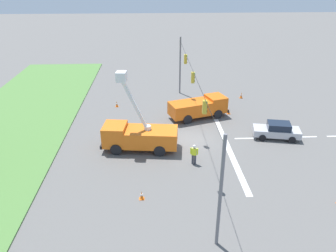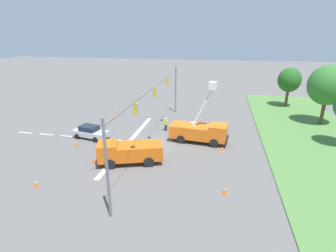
{
  "view_description": "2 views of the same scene",
  "coord_description": "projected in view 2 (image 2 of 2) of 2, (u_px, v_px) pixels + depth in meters",
  "views": [
    {
      "loc": [
        -27.19,
        3.56,
        14.51
      ],
      "look_at": [
        -1.98,
        2.28,
        2.43
      ],
      "focal_mm": 35.0,
      "sensor_mm": 36.0,
      "label": 1
    },
    {
      "loc": [
        26.93,
        6.87,
        12.04
      ],
      "look_at": [
        -0.6,
        1.28,
        2.01
      ],
      "focal_mm": 28.0,
      "sensor_mm": 36.0,
      "label": 2
    }
  ],
  "objects": [
    {
      "name": "traffic_cone_near_bucket",
      "position": [
        36.0,
        183.0,
        21.55
      ],
      "size": [
        0.36,
        0.36,
        0.73
      ],
      "color": "orange",
      "rests_on": "ground"
    },
    {
      "name": "traffic_cone_mid_left",
      "position": [
        222.0,
        149.0,
        28.05
      ],
      "size": [
        0.36,
        0.36,
        0.59
      ],
      "color": "orange",
      "rests_on": "ground"
    },
    {
      "name": "utility_truck_bucket_lift",
      "position": [
        200.0,
        130.0,
        30.2
      ],
      "size": [
        3.14,
        6.84,
        7.09
      ],
      "color": "orange",
      "rests_on": "ground"
    },
    {
      "name": "grass_verge",
      "position": [
        327.0,
        157.0,
        26.8
      ],
      "size": [
        56.0,
        12.0,
        0.1
      ],
      "primitive_type": "cube",
      "color": "#517F3D",
      "rests_on": "ground"
    },
    {
      "name": "utility_truck_support_near",
      "position": [
        129.0,
        151.0,
        25.31
      ],
      "size": [
        4.16,
        6.7,
        2.18
      ],
      "color": "orange",
      "rests_on": "ground"
    },
    {
      "name": "road_worker",
      "position": [
        166.0,
        124.0,
        33.71
      ],
      "size": [
        0.35,
        0.63,
        1.77
      ],
      "color": "#383842",
      "rests_on": "ground"
    },
    {
      "name": "tree_west",
      "position": [
        328.0,
        85.0,
        34.7
      ],
      "size": [
        4.71,
        5.16,
        8.14
      ],
      "color": "brown",
      "rests_on": "ground"
    },
    {
      "name": "sedan_silver",
      "position": [
        90.0,
        132.0,
        31.46
      ],
      "size": [
        2.58,
        4.56,
        1.56
      ],
      "color": "#B7B7BC",
      "rests_on": "ground"
    },
    {
      "name": "traffic_cone_lane_edge_b",
      "position": [
        201.0,
        120.0,
        37.23
      ],
      "size": [
        0.36,
        0.36,
        0.64
      ],
      "color": "orange",
      "rests_on": "ground"
    },
    {
      "name": "signal_gantry",
      "position": [
        155.0,
        106.0,
        28.67
      ],
      "size": [
        26.2,
        0.33,
        7.2
      ],
      "color": "slate",
      "rests_on": "ground"
    },
    {
      "name": "lane_markings",
      "position": [
        118.0,
        140.0,
        31.06
      ],
      "size": [
        17.6,
        15.25,
        0.01
      ],
      "color": "silver",
      "rests_on": "ground"
    },
    {
      "name": "traffic_cone_foreground_left",
      "position": [
        76.0,
        143.0,
        29.4
      ],
      "size": [
        0.36,
        0.36,
        0.79
      ],
      "color": "orange",
      "rests_on": "ground"
    },
    {
      "name": "traffic_cone_lane_edge_a",
      "position": [
        93.0,
        160.0,
        25.55
      ],
      "size": [
        0.36,
        0.36,
        0.61
      ],
      "color": "orange",
      "rests_on": "ground"
    },
    {
      "name": "tree_far_west",
      "position": [
        289.0,
        80.0,
        43.53
      ],
      "size": [
        3.74,
        3.73,
        6.64
      ],
      "color": "brown",
      "rests_on": "ground"
    },
    {
      "name": "ground_plane",
      "position": [
        156.0,
        143.0,
        30.19
      ],
      "size": [
        200.0,
        200.0,
        0.0
      ],
      "primitive_type": "plane",
      "color": "#605E5B"
    },
    {
      "name": "traffic_cone_mid_right",
      "position": [
        225.0,
        190.0,
        20.64
      ],
      "size": [
        0.36,
        0.36,
        0.69
      ],
      "color": "orange",
      "rests_on": "ground"
    },
    {
      "name": "traffic_cone_foreground_right",
      "position": [
        115.0,
        112.0,
        40.93
      ],
      "size": [
        0.36,
        0.36,
        0.68
      ],
      "color": "orange",
      "rests_on": "ground"
    }
  ]
}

